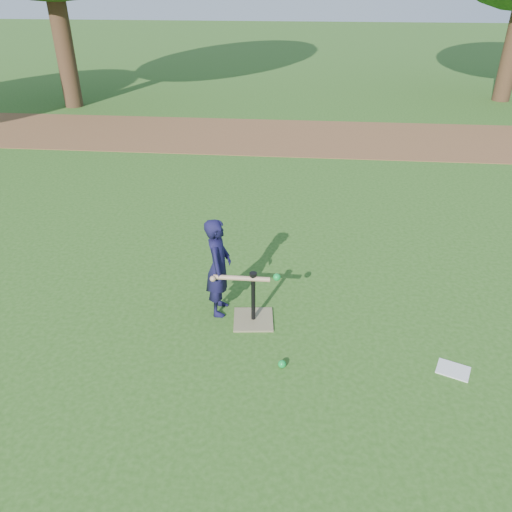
{
  "coord_description": "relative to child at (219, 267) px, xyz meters",
  "views": [
    {
      "loc": [
        0.67,
        -4.08,
        3.35
      ],
      "look_at": [
        0.2,
        0.64,
        0.65
      ],
      "focal_mm": 35.0,
      "sensor_mm": 36.0,
      "label": 1
    }
  ],
  "objects": [
    {
      "name": "child",
      "position": [
        0.0,
        0.0,
        0.0
      ],
      "size": [
        0.28,
        0.42,
        1.14
      ],
      "primitive_type": "imported",
      "rotation": [
        0.0,
        0.0,
        1.59
      ],
      "color": "black",
      "rests_on": "ground"
    },
    {
      "name": "ground",
      "position": [
        0.2,
        -0.5,
        -0.57
      ],
      "size": [
        80.0,
        80.0,
        0.0
      ],
      "primitive_type": "plane",
      "color": "#285116",
      "rests_on": "ground"
    },
    {
      "name": "wiffle_ball_ground",
      "position": [
        0.75,
        -0.88,
        -0.53
      ],
      "size": [
        0.08,
        0.08,
        0.08
      ],
      "primitive_type": "sphere",
      "color": "#0D9232",
      "rests_on": "ground"
    },
    {
      "name": "dirt_strip",
      "position": [
        0.2,
        7.0,
        -0.57
      ],
      "size": [
        24.0,
        3.0,
        0.01
      ],
      "primitive_type": "cube",
      "color": "brown",
      "rests_on": "ground"
    },
    {
      "name": "clipboard",
      "position": [
        2.4,
        -0.76,
        -0.57
      ],
      "size": [
        0.36,
        0.33,
        0.01
      ],
      "primitive_type": "cube",
      "rotation": [
        0.0,
        0.0,
        -0.39
      ],
      "color": "silver",
      "rests_on": "ground"
    },
    {
      "name": "batting_tee",
      "position": [
        0.39,
        -0.15,
        -0.46
      ],
      "size": [
        0.47,
        0.47,
        0.61
      ],
      "color": "#817552",
      "rests_on": "ground"
    },
    {
      "name": "swing_action",
      "position": [
        0.32,
        -0.18,
        -0.01
      ],
      "size": [
        0.74,
        0.11,
        0.11
      ],
      "color": "tan",
      "rests_on": "ground"
    }
  ]
}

